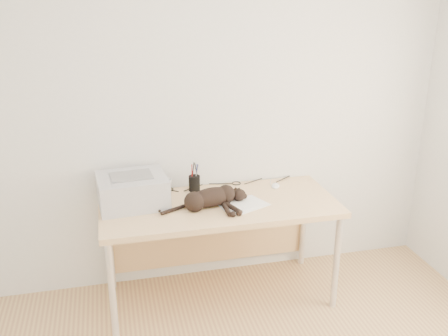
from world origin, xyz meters
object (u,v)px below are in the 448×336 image
object	(u,v)px
cat	(209,199)
mouse	(275,184)
pen_cup	(194,183)
desk	(217,216)
mug	(165,186)
printer	(132,190)

from	to	relation	value
cat	mouse	world-z (taller)	cat
cat	pen_cup	size ratio (longest dim) A/B	2.93
desk	mouse	distance (m)	0.50
cat	mug	world-z (taller)	cat
printer	desk	bearing A→B (deg)	-3.38
pen_cup	mouse	world-z (taller)	pen_cup
desk	cat	size ratio (longest dim) A/B	2.62
printer	mug	world-z (taller)	printer
desk	cat	world-z (taller)	cat
mug	pen_cup	bearing A→B (deg)	-5.76
cat	mouse	bearing A→B (deg)	11.36
desk	printer	xyz separation A→B (m)	(-0.57, 0.03, 0.24)
pen_cup	mouse	size ratio (longest dim) A/B	2.04
printer	cat	size ratio (longest dim) A/B	0.78
cat	pen_cup	world-z (taller)	pen_cup
desk	mouse	world-z (taller)	mouse
desk	printer	world-z (taller)	printer
pen_cup	mouse	xyz separation A→B (m)	(0.59, -0.06, -0.04)
cat	mug	distance (m)	0.41
pen_cup	mouse	bearing A→B (deg)	-6.03
printer	pen_cup	world-z (taller)	printer
desk	printer	distance (m)	0.62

